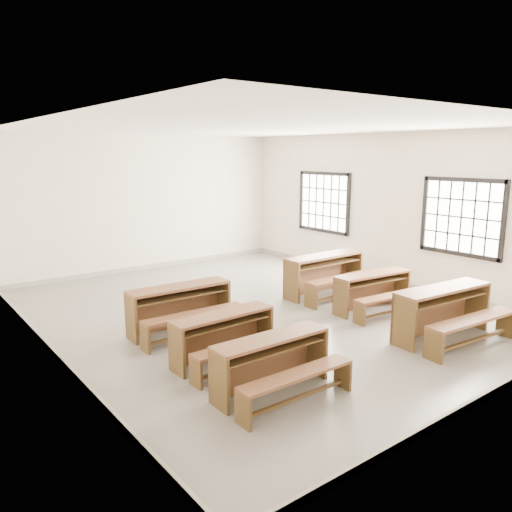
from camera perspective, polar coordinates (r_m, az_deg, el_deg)
room at (r=8.64m, az=0.48°, el=7.51°), size 8.50×8.50×3.20m
desk_set_0 at (r=5.95m, az=2.04°, el=-11.88°), size 1.51×0.80×0.68m
desk_set_1 at (r=6.79m, az=-3.55°, el=-8.89°), size 1.50×0.80×0.67m
desk_set_2 at (r=7.94m, az=-8.55°, el=-5.60°), size 1.68×0.92×0.74m
desk_set_3 at (r=8.10m, az=20.81°, el=-5.70°), size 1.82×1.05×0.79m
desk_set_4 at (r=9.13m, az=13.37°, el=-3.71°), size 1.59×0.93×0.68m
desk_set_5 at (r=9.99m, az=8.02°, el=-1.78°), size 1.78×0.93×0.80m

